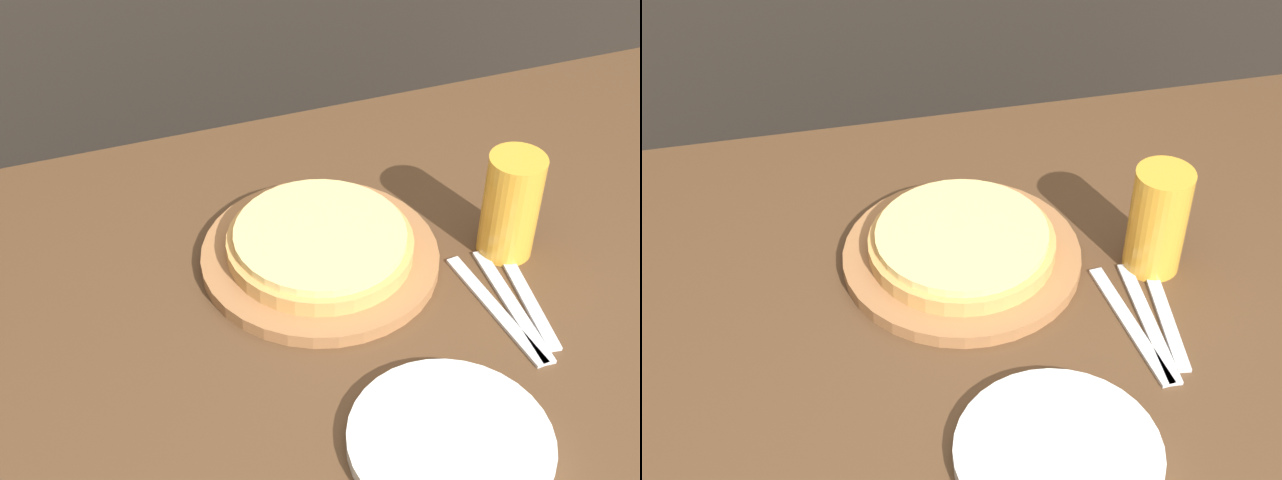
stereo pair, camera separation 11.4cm
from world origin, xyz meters
TOP-DOWN VIEW (x-y plane):
  - dining_table at (0.00, 0.00)m, footprint 1.50×0.88m
  - pizza_on_board at (-0.04, 0.06)m, footprint 0.33×0.33m
  - beer_glass at (0.21, 0.00)m, footprint 0.08×0.08m
  - dinner_plate at (-0.01, -0.28)m, footprint 0.24×0.24m
  - fork at (0.14, -0.11)m, footprint 0.04×0.22m
  - dinner_knife at (0.17, -0.11)m, footprint 0.03×0.22m
  - spoon at (0.19, -0.11)m, footprint 0.04×0.19m

SIDE VIEW (x-z plane):
  - dining_table at x=0.00m, z-range 0.00..0.77m
  - fork at x=0.14m, z-range 0.77..0.78m
  - dinner_knife at x=0.17m, z-range 0.77..0.78m
  - spoon at x=0.19m, z-range 0.77..0.78m
  - dinner_plate at x=-0.01m, z-range 0.77..0.79m
  - pizza_on_board at x=-0.04m, z-range 0.77..0.83m
  - beer_glass at x=0.21m, z-range 0.78..0.94m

